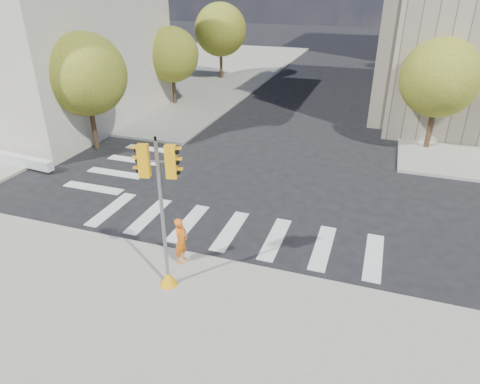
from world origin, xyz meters
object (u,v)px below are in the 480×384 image
lamp_far (432,32)px  photographer (181,241)px  planter_wall (8,158)px  lamp_near (446,57)px  traffic_signal (164,227)px

lamp_far → photographer: size_ratio=4.88×
lamp_far → photographer: 33.98m
photographer → planter_wall: (-12.53, 5.05, -0.58)m
lamp_near → planter_wall: bearing=-147.7°
lamp_far → traffic_signal: 35.05m
lamp_far → photographer: lamp_far is taller
planter_wall → photographer: bearing=-16.6°
photographer → planter_wall: photographer is taller
lamp_near → photographer: bearing=-115.5°
traffic_signal → lamp_far: bearing=61.4°
photographer → planter_wall: 13.52m
lamp_far → photographer: (-8.89, -32.60, -3.60)m
planter_wall → lamp_near: bearing=37.7°
lamp_near → traffic_signal: size_ratio=1.65×
lamp_near → photographer: 20.93m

